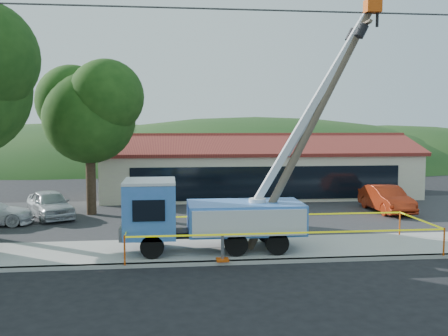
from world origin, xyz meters
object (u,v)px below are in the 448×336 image
car_red (386,213)px  utility_truck (209,211)px  leaning_pole (315,117)px  car_silver (50,220)px

car_red → utility_truck: bearing=-145.6°
utility_truck → car_red: utility_truck is taller
leaning_pole → car_red: (6.85, 8.09, -5.61)m
leaning_pole → car_silver: (-12.63, 8.29, -5.61)m
utility_truck → car_red: size_ratio=2.23×
utility_truck → leaning_pole: size_ratio=1.04×
leaning_pole → car_red: leaning_pole is taller
leaning_pole → car_silver: 16.12m
utility_truck → car_silver: utility_truck is taller
leaning_pole → car_red: 11.99m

